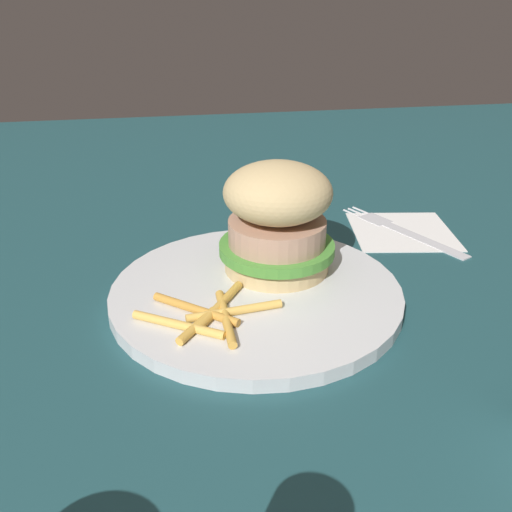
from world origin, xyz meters
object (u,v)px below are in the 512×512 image
Objects in this scene: fries_pile at (209,315)px; napkin at (402,231)px; sandwich at (277,218)px; plate at (256,292)px; fork at (401,228)px.

fries_pile is 1.10× the size of napkin.
sandwich reaches higher than fries_pile.
plate is 2.39× the size of sandwich.
fries_pile is 0.28m from napkin.
sandwich is at bearing 51.77° from plate.
plate is at bearing -148.43° from napkin.
fries_pile is (-0.05, -0.04, 0.01)m from plate.
sandwich is at bearing -152.32° from fork.
sandwich reaches higher than napkin.
napkin is at bearing 34.35° from fries_pile.
napkin is (0.16, 0.08, -0.06)m from sandwich.
plate is at bearing -148.02° from fork.
fork reaches higher than napkin.
fork is (-0.00, 0.00, 0.00)m from napkin.
plate is 2.10× the size of fries_pile.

